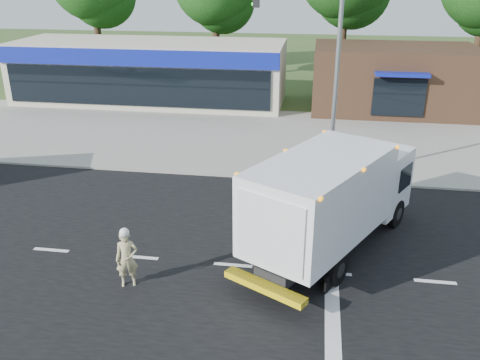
{
  "coord_description": "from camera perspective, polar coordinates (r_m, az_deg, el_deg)",
  "views": [
    {
      "loc": [
        2.24,
        -13.25,
        8.5
      ],
      "look_at": [
        -0.21,
        2.78,
        1.7
      ],
      "focal_mm": 38.0,
      "sensor_mm": 36.0,
      "label": 1
    }
  ],
  "objects": [
    {
      "name": "brown_storefront",
      "position": [
        34.19,
        16.82,
        10.84
      ],
      "size": [
        10.0,
        6.7,
        4.0
      ],
      "color": "#382316",
      "rests_on": "ground"
    },
    {
      "name": "retail_strip_mall",
      "position": [
        35.63,
        -10.09,
        11.91
      ],
      "size": [
        18.0,
        6.2,
        4.0
      ],
      "color": "beige",
      "rests_on": "ground"
    },
    {
      "name": "lane_markings",
      "position": [
        14.64,
        3.68,
        -12.71
      ],
      "size": [
        55.2,
        7.0,
        0.01
      ],
      "color": "silver",
      "rests_on": "road_asphalt"
    },
    {
      "name": "parking_apron",
      "position": [
        28.63,
        3.82,
        5.44
      ],
      "size": [
        60.0,
        9.0,
        0.02
      ],
      "primitive_type": "cube",
      "color": "gray",
      "rests_on": "ground"
    },
    {
      "name": "ground",
      "position": [
        15.9,
        -0.78,
        -9.57
      ],
      "size": [
        120.0,
        120.0,
        0.0
      ],
      "primitive_type": "plane",
      "color": "#385123",
      "rests_on": "ground"
    },
    {
      "name": "ems_box_truck",
      "position": [
        16.04,
        10.43,
        -1.65
      ],
      "size": [
        5.83,
        7.93,
        3.43
      ],
      "rotation": [
        0.0,
        0.0,
        1.06
      ],
      "color": "black",
      "rests_on": "ground"
    },
    {
      "name": "traffic_signal_pole",
      "position": [
        21.15,
        9.09,
        12.74
      ],
      "size": [
        3.51,
        0.25,
        8.0
      ],
      "color": "gray",
      "rests_on": "ground"
    },
    {
      "name": "road_asphalt",
      "position": [
        15.9,
        -0.78,
        -9.56
      ],
      "size": [
        60.0,
        14.0,
        0.02
      ],
      "primitive_type": "cube",
      "color": "black",
      "rests_on": "ground"
    },
    {
      "name": "sidewalk",
      "position": [
        23.16,
        2.53,
        1.35
      ],
      "size": [
        60.0,
        2.4,
        0.12
      ],
      "primitive_type": "cube",
      "color": "gray",
      "rests_on": "ground"
    },
    {
      "name": "emergency_worker",
      "position": [
        14.89,
        -12.59,
        -8.51
      ],
      "size": [
        0.74,
        0.6,
        1.85
      ],
      "rotation": [
        0.0,
        0.0,
        0.33
      ],
      "color": "tan",
      "rests_on": "ground"
    }
  ]
}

